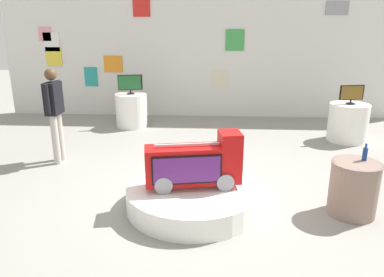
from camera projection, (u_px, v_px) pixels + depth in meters
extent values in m
plane|color=gray|center=(192.00, 190.00, 5.38)|extent=(30.00, 30.00, 0.00)
cube|color=silver|center=(203.00, 52.00, 9.39)|extent=(10.50, 0.10, 3.36)
cube|color=green|center=(235.00, 40.00, 9.19)|extent=(0.47, 0.02, 0.53)
cube|color=gray|center=(337.00, 8.00, 8.83)|extent=(0.55, 0.02, 0.33)
cube|color=teal|center=(91.00, 77.00, 9.69)|extent=(0.34, 0.02, 0.50)
cube|color=pink|center=(45.00, 34.00, 9.43)|extent=(0.33, 0.02, 0.35)
cube|color=white|center=(51.00, 42.00, 9.48)|extent=(0.43, 0.02, 0.48)
cube|color=yellow|center=(54.00, 57.00, 9.59)|extent=(0.42, 0.02, 0.49)
cube|color=red|center=(141.00, 6.00, 9.09)|extent=(0.44, 0.02, 0.50)
cube|color=orange|center=(113.00, 64.00, 9.56)|extent=(0.49, 0.02, 0.43)
cube|color=beige|center=(220.00, 78.00, 9.50)|extent=(0.41, 0.02, 0.42)
cylinder|color=white|center=(193.00, 197.00, 4.82)|extent=(1.76, 1.76, 0.30)
cylinder|color=gray|center=(163.00, 180.00, 4.69)|extent=(0.30, 0.43, 0.23)
cylinder|color=gray|center=(223.00, 177.00, 4.79)|extent=(0.30, 0.43, 0.23)
cube|color=#B70F0F|center=(193.00, 164.00, 4.68)|extent=(1.28, 0.57, 0.49)
cube|color=#B70F0F|center=(230.00, 139.00, 4.64)|extent=(0.33, 0.39, 0.17)
cube|color=black|center=(187.00, 170.00, 4.50)|extent=(0.87, 0.17, 0.37)
cube|color=#561E6B|center=(187.00, 170.00, 4.50)|extent=(0.83, 0.17, 0.33)
cube|color=#B2B2B7|center=(193.00, 144.00, 4.60)|extent=(0.98, 0.21, 0.02)
cylinder|color=white|center=(348.00, 122.00, 7.59)|extent=(0.80, 0.80, 0.79)
cylinder|color=black|center=(350.00, 103.00, 7.47)|extent=(0.18, 0.18, 0.02)
cylinder|color=black|center=(351.00, 101.00, 7.46)|extent=(0.04, 0.04, 0.07)
cube|color=black|center=(352.00, 92.00, 7.41)|extent=(0.51, 0.14, 0.30)
cube|color=brown|center=(352.00, 93.00, 7.39)|extent=(0.47, 0.11, 0.27)
cylinder|color=white|center=(132.00, 110.00, 8.70)|extent=(0.75, 0.75, 0.79)
cylinder|color=black|center=(131.00, 94.00, 8.58)|extent=(0.17, 0.17, 0.02)
cylinder|color=black|center=(131.00, 92.00, 8.56)|extent=(0.04, 0.04, 0.08)
cube|color=black|center=(130.00, 82.00, 8.50)|extent=(0.56, 0.19, 0.36)
cube|color=#1E5B2D|center=(130.00, 82.00, 8.48)|extent=(0.51, 0.15, 0.32)
cylinder|color=gray|center=(353.00, 188.00, 4.59)|extent=(0.59, 0.59, 0.71)
cylinder|color=gray|center=(357.00, 163.00, 4.49)|extent=(0.61, 0.61, 0.02)
cylinder|color=navy|center=(365.00, 154.00, 4.53)|extent=(0.06, 0.06, 0.16)
cylinder|color=navy|center=(366.00, 146.00, 4.50)|extent=(0.03, 0.03, 0.06)
cylinder|color=#B2ADA3|center=(55.00, 140.00, 6.28)|extent=(0.12, 0.12, 0.88)
cylinder|color=#B2ADA3|center=(60.00, 136.00, 6.47)|extent=(0.12, 0.12, 0.88)
cube|color=black|center=(53.00, 98.00, 6.17)|extent=(0.20, 0.38, 0.55)
sphere|color=brown|center=(51.00, 74.00, 6.05)|extent=(0.20, 0.20, 0.20)
cylinder|color=black|center=(47.00, 99.00, 5.93)|extent=(0.08, 0.08, 0.49)
cylinder|color=black|center=(59.00, 94.00, 6.39)|extent=(0.08, 0.08, 0.49)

